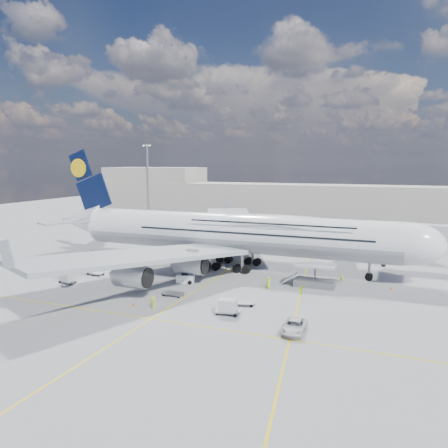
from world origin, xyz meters
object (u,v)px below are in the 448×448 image
at_px(service_van, 294,326).
at_px(crew_tug, 153,303).
at_px(dolly_nose_far, 228,306).
at_px(crew_van, 268,283).
at_px(catering_truck_inner, 246,241).
at_px(light_mast, 148,186).
at_px(crew_wing, 142,273).
at_px(cone_tail, 93,251).
at_px(dolly_row_c, 173,293).
at_px(cone_wing_right_inner, 152,272).
at_px(crew_loader, 301,291).
at_px(cone_wing_left_inner, 226,253).
at_px(catering_truck_outer, 212,226).
at_px(jet_bridge, 401,233).
at_px(baggage_tug, 185,278).
at_px(dolly_row_a, 67,277).
at_px(cone_nose, 391,288).
at_px(dolly_row_b, 95,273).
at_px(cone_wing_left_outer, 195,237).
at_px(dolly_nose_near, 245,303).
at_px(crew_nose, 341,278).
at_px(cone_wing_right_outer, 133,304).
at_px(cargo_loader, 314,279).
at_px(airliner, 234,232).
at_px(dolly_back, 117,264).

relative_size(service_van, crew_tug, 3.06).
height_order(dolly_nose_far, crew_van, dolly_nose_far).
xyz_separation_m(catering_truck_inner, crew_tug, (1.39, -44.11, -1.14)).
relative_size(light_mast, crew_wing, 15.90).
height_order(dolly_nose_far, cone_tail, dolly_nose_far).
relative_size(dolly_row_c, crew_van, 1.75).
distance_m(catering_truck_inner, cone_wing_right_inner, 28.92).
relative_size(service_van, crew_loader, 3.44).
bearing_deg(crew_tug, cone_wing_left_inner, 107.42).
bearing_deg(crew_loader, crew_tug, -111.68).
distance_m(dolly_nose_far, catering_truck_outer, 69.17).
relative_size(service_van, crew_van, 2.85).
height_order(jet_bridge, baggage_tug, jet_bridge).
bearing_deg(jet_bridge, cone_wing_right_inner, -153.42).
relative_size(dolly_row_a, crew_loader, 1.98).
xyz_separation_m(baggage_tug, cone_wing_right_inner, (-8.40, 3.24, -0.53)).
height_order(service_van, cone_nose, service_van).
height_order(dolly_row_b, service_van, service_van).
distance_m(dolly_row_b, cone_wing_left_outer, 41.22).
height_order(dolly_nose_near, cone_wing_left_outer, cone_wing_left_outer).
relative_size(catering_truck_inner, crew_nose, 4.48).
distance_m(crew_tug, cone_wing_right_inner, 19.42).
bearing_deg(dolly_nose_near, dolly_row_b, 152.54).
bearing_deg(crew_wing, cone_wing_right_outer, -145.98).
xyz_separation_m(crew_nose, cone_wing_right_inner, (-32.67, -6.91, -0.51)).
relative_size(dolly_row_a, cone_wing_right_inner, 5.20).
bearing_deg(jet_bridge, crew_tug, -130.19).
distance_m(dolly_row_a, cone_wing_right_inner, 14.60).
xyz_separation_m(cone_nose, cone_wing_left_inner, (-34.19, 15.02, 0.01)).
bearing_deg(cargo_loader, catering_truck_outer, 129.83).
bearing_deg(jet_bridge, catering_truck_inner, 168.62).
distance_m(jet_bridge, cone_wing_left_inner, 36.00).
height_order(crew_loader, cone_wing_right_inner, crew_loader).
distance_m(airliner, dolly_row_b, 26.50).
distance_m(dolly_row_b, service_van, 41.43).
relative_size(light_mast, dolly_row_c, 7.69).
xyz_separation_m(catering_truck_outer, cone_wing_right_outer, (15.62, -64.36, -1.64)).
xyz_separation_m(catering_truck_outer, service_van, (38.92, -65.58, -1.13)).
bearing_deg(dolly_row_b, dolly_row_a, -90.00).
xyz_separation_m(dolly_row_c, cone_tail, (-32.38, 22.10, -0.08)).
distance_m(dolly_row_c, dolly_nose_near, 11.62).
relative_size(catering_truck_outer, crew_loader, 4.49).
height_order(jet_bridge, dolly_nose_near, jet_bridge).
bearing_deg(dolly_nose_far, cone_wing_left_outer, 110.00).
relative_size(service_van, crew_nose, 3.38).
bearing_deg(cargo_loader, catering_truck_inner, 129.07).
bearing_deg(dolly_row_c, jet_bridge, 48.83).
height_order(dolly_row_c, catering_truck_inner, catering_truck_inner).
bearing_deg(jet_bridge, dolly_back, -160.70).
xyz_separation_m(dolly_row_a, cone_nose, (50.55, 16.15, -0.71)).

